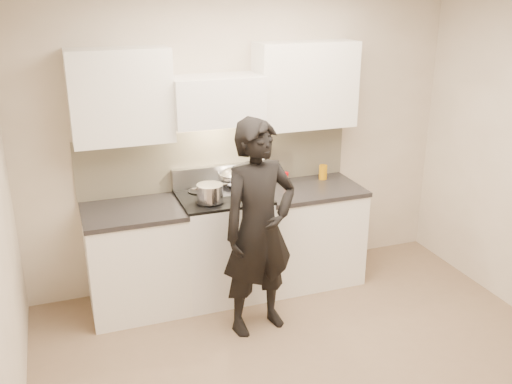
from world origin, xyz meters
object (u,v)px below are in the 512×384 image
(counter_right, at_px, (308,233))
(utensil_crock, at_px, (265,173))
(wok, at_px, (236,177))
(person, at_px, (259,229))
(stove, at_px, (224,244))

(counter_right, distance_m, utensil_crock, 0.71)
(wok, bearing_deg, person, -94.95)
(stove, relative_size, utensil_crock, 2.69)
(stove, distance_m, utensil_crock, 0.76)
(counter_right, relative_size, utensil_crock, 2.58)
(wok, distance_m, person, 0.80)
(stove, height_order, counter_right, stove)
(utensil_crock, bearing_deg, counter_right, -31.95)
(counter_right, bearing_deg, stove, -180.00)
(stove, xyz_separation_m, utensil_crock, (0.48, 0.22, 0.56))
(wok, xyz_separation_m, person, (-0.07, -0.78, -0.17))
(stove, distance_m, counter_right, 0.83)
(stove, relative_size, wok, 2.35)
(utensil_crock, bearing_deg, stove, -155.08)
(utensil_crock, bearing_deg, person, -113.48)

